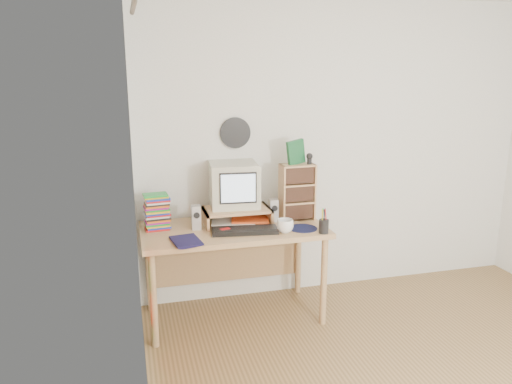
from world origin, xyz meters
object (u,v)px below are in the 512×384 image
diary (173,241)px  dvd_stack (157,213)px  desk (232,241)px  keyboard (245,231)px  crt_monitor (234,186)px  mug (285,226)px  cd_rack (297,192)px

diary → dvd_stack: bearing=93.3°
desk → keyboard: size_ratio=2.87×
keyboard → diary: size_ratio=2.15×
crt_monitor → dvd_stack: (-0.61, -0.05, -0.17)m
desk → crt_monitor: (0.04, 0.09, 0.43)m
desk → keyboard: (0.06, -0.21, 0.15)m
crt_monitor → dvd_stack: bearing=-170.8°
mug → diary: size_ratio=0.55×
keyboard → mug: size_ratio=3.87×
desk → cd_rack: cd_rack is taller
dvd_stack → cd_rack: 1.11m
desk → keyboard: 0.26m
cd_rack → desk: bearing=-179.7°
desk → cd_rack: size_ratio=3.10×
desk → keyboard: keyboard is taller
crt_monitor → cd_rack: size_ratio=0.81×
crt_monitor → mug: bearing=-45.6°
diary → mug: bearing=-5.3°
desk → dvd_stack: 0.62m
dvd_stack → mug: 0.97m
crt_monitor → mug: size_ratio=2.89×
mug → desk: bearing=141.2°
desk → dvd_stack: size_ratio=5.63×
crt_monitor → mug: crt_monitor is taller
desk → cd_rack: (0.54, 0.01, 0.36)m
dvd_stack → mug: bearing=-24.5°
crt_monitor → diary: bearing=-137.0°
cd_rack → mug: size_ratio=3.58×
desk → mug: 0.48m
dvd_stack → diary: (0.08, -0.37, -0.10)m
cd_rack → diary: cd_rack is taller
mug → cd_rack: bearing=56.5°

